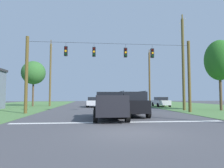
# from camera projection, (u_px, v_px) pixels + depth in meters

# --- Properties ---
(ground_plane) EXTENTS (120.00, 120.00, 0.00)m
(ground_plane) POSITION_uv_depth(u_px,v_px,m) (131.00, 132.00, 8.98)
(ground_plane) COLOR #47474C
(shoulder_grass_right) EXTENTS (16.00, 80.00, 0.03)m
(shoulder_grass_right) POSITION_uv_depth(u_px,v_px,m) (223.00, 109.00, 25.39)
(shoulder_grass_right) COLOR #4F7C41
(shoulder_grass_right) RESTS_ON ground
(stop_bar_stripe) EXTENTS (13.49, 0.45, 0.01)m
(stop_bar_stripe) POSITION_uv_depth(u_px,v_px,m) (121.00, 122.00, 12.37)
(stop_bar_stripe) COLOR white
(stop_bar_stripe) RESTS_ON ground
(lane_dash_0) EXTENTS (2.50, 0.15, 0.01)m
(lane_dash_0) POSITION_uv_depth(u_px,v_px,m) (111.00, 114.00, 18.33)
(lane_dash_0) COLOR white
(lane_dash_0) RESTS_ON ground
(lane_dash_1) EXTENTS (2.50, 0.15, 0.01)m
(lane_dash_1) POSITION_uv_depth(u_px,v_px,m) (106.00, 109.00, 25.01)
(lane_dash_1) COLOR white
(lane_dash_1) RESTS_ON ground
(lane_dash_2) EXTENTS (2.50, 0.15, 0.01)m
(lane_dash_2) POSITION_uv_depth(u_px,v_px,m) (103.00, 106.00, 33.68)
(lane_dash_2) COLOR white
(lane_dash_2) RESTS_ON ground
(overhead_signal_span) EXTENTS (16.54, 0.31, 7.41)m
(overhead_signal_span) POSITION_uv_depth(u_px,v_px,m) (111.00, 71.00, 19.53)
(overhead_signal_span) COLOR brown
(overhead_signal_span) RESTS_ON ground
(pickup_truck) EXTENTS (2.35, 5.43, 1.95)m
(pickup_truck) POSITION_uv_depth(u_px,v_px,m) (109.00, 106.00, 14.17)
(pickup_truck) COLOR black
(pickup_truck) RESTS_ON ground
(suv_black) EXTENTS (2.25, 4.82, 2.05)m
(suv_black) POSITION_uv_depth(u_px,v_px,m) (131.00, 103.00, 16.20)
(suv_black) COLOR black
(suv_black) RESTS_ON ground
(distant_car_crossing_white) EXTENTS (4.42, 2.27, 1.52)m
(distant_car_crossing_white) POSITION_uv_depth(u_px,v_px,m) (135.00, 102.00, 27.76)
(distant_car_crossing_white) COLOR silver
(distant_car_crossing_white) RESTS_ON ground
(distant_car_oncoming) EXTENTS (2.28, 4.43, 1.52)m
(distant_car_oncoming) POSITION_uv_depth(u_px,v_px,m) (94.00, 102.00, 30.01)
(distant_car_oncoming) COLOR silver
(distant_car_oncoming) RESTS_ON ground
(distant_car_far_parked) EXTENTS (2.14, 4.36, 1.52)m
(distant_car_far_parked) POSITION_uv_depth(u_px,v_px,m) (161.00, 102.00, 30.97)
(distant_car_far_parked) COLOR silver
(distant_car_far_parked) RESTS_ON ground
(utility_pole_mid_right) EXTENTS (0.32, 1.60, 11.37)m
(utility_pole_mid_right) POSITION_uv_depth(u_px,v_px,m) (183.00, 62.00, 23.01)
(utility_pole_mid_right) COLOR brown
(utility_pole_mid_right) RESTS_ON ground
(utility_pole_far_right) EXTENTS (0.32, 1.59, 10.00)m
(utility_pole_far_right) POSITION_uv_depth(u_px,v_px,m) (150.00, 78.00, 34.89)
(utility_pole_far_right) COLOR brown
(utility_pole_far_right) RESTS_ON ground
(utility_pole_mid_left) EXTENTS (0.31, 1.78, 11.17)m
(utility_pole_mid_left) POSITION_uv_depth(u_px,v_px,m) (50.00, 74.00, 32.89)
(utility_pole_mid_left) COLOR brown
(utility_pole_mid_left) RESTS_ON ground
(tree_roadside_right) EXTENTS (3.33, 3.33, 8.18)m
(tree_roadside_right) POSITION_uv_depth(u_px,v_px,m) (219.00, 60.00, 22.75)
(tree_roadside_right) COLOR brown
(tree_roadside_right) RESTS_ON ground
(tree_roadside_far_right) EXTENTS (3.79, 3.79, 7.36)m
(tree_roadside_far_right) POSITION_uv_depth(u_px,v_px,m) (34.00, 73.00, 31.98)
(tree_roadside_far_right) COLOR brown
(tree_roadside_far_right) RESTS_ON ground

